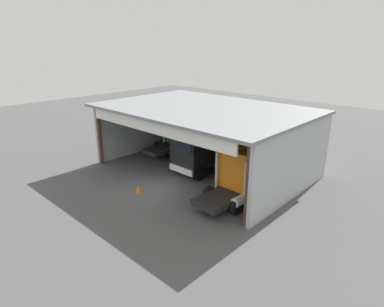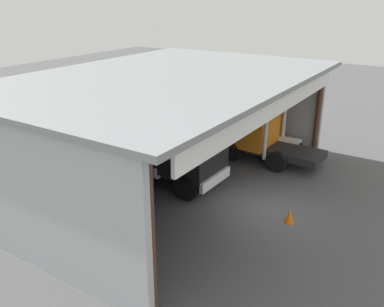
{
  "view_description": "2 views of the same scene",
  "coord_description": "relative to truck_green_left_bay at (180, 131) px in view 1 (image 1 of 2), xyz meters",
  "views": [
    {
      "loc": [
        15.24,
        -12.83,
        9.33
      ],
      "look_at": [
        0.0,
        3.44,
        1.66
      ],
      "focal_mm": 30.16,
      "sensor_mm": 36.0,
      "label": 1
    },
    {
      "loc": [
        -13.52,
        -5.26,
        7.98
      ],
      "look_at": [
        0.0,
        3.44,
        1.66
      ],
      "focal_mm": 37.66,
      "sensor_mm": 36.0,
      "label": 2
    }
  ],
  "objects": [
    {
      "name": "truck_orange_center_bay",
      "position": [
        9.37,
        -4.06,
        -0.17
      ],
      "size": [
        2.66,
        5.2,
        3.27
      ],
      "rotation": [
        0.0,
        0.0,
        -0.04
      ],
      "color": "orange",
      "rests_on": "ground"
    },
    {
      "name": "truck_green_left_bay",
      "position": [
        0.0,
        0.0,
        0.0
      ],
      "size": [
        2.62,
        5.28,
        3.63
      ],
      "rotation": [
        0.0,
        0.0,
        -0.02
      ],
      "color": "#197F3D",
      "rests_on": "ground"
    },
    {
      "name": "truck_black_center_right_bay",
      "position": [
        4.49,
        -2.85,
        -0.1
      ],
      "size": [
        2.57,
        4.9,
        3.37
      ],
      "rotation": [
        0.0,
        0.0,
        3.12
      ],
      "color": "black",
      "rests_on": "ground"
    },
    {
      "name": "tool_cart",
      "position": [
        2.2,
        2.35,
        -1.38
      ],
      "size": [
        0.9,
        0.6,
        1.0
      ],
      "primitive_type": "cube",
      "color": "#1E59A5",
      "rests_on": "ground"
    },
    {
      "name": "ground_plane",
      "position": [
        4.46,
        -6.66,
        -1.88
      ],
      "size": [
        80.0,
        80.0,
        0.0
      ],
      "primitive_type": "plane",
      "color": "#4C4C4F",
      "rests_on": "ground"
    },
    {
      "name": "oil_drum",
      "position": [
        6.46,
        2.37,
        -1.41
      ],
      "size": [
        0.58,
        0.58,
        0.93
      ],
      "primitive_type": "cylinder",
      "color": "#194CB2",
      "rests_on": "ground"
    },
    {
      "name": "workshop_shed",
      "position": [
        4.46,
        -0.89,
        1.6
      ],
      "size": [
        15.07,
        10.49,
        4.93
      ],
      "color": "#ADB2B7",
      "rests_on": "ground"
    },
    {
      "name": "traffic_cone",
      "position": [
        3.99,
        -7.88,
        -1.6
      ],
      "size": [
        0.36,
        0.36,
        0.56
      ],
      "primitive_type": "cone",
      "color": "orange",
      "rests_on": "ground"
    }
  ]
}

